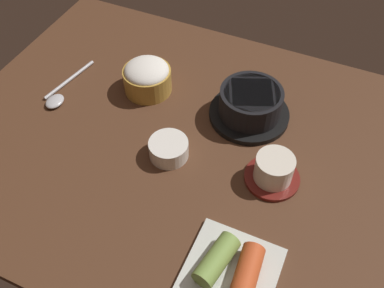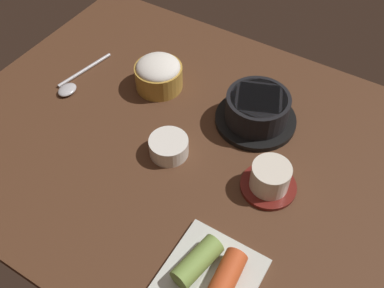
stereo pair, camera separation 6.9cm
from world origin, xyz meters
TOP-DOWN VIEW (x-y plane):
  - dining_table at (0.00, 0.00)cm, footprint 100.00×76.00cm
  - stone_pot at (8.90, 12.54)cm, footprint 17.16×17.16cm
  - rice_bowl at (-14.78, 11.14)cm, footprint 10.73×10.73cm
  - tea_cup_with_saucer at (18.42, -1.46)cm, footprint 10.60×10.60cm
  - banchan_cup_center at (-2.06, -4.16)cm, footprint 7.84×7.84cm
  - kimchi_plate at (17.97, -22.31)cm, footprint 14.78×14.78cm
  - spoon at (-31.85, 1.02)cm, footprint 5.01×17.62cm

SIDE VIEW (x-z plane):
  - dining_table at x=0.00cm, z-range 0.00..2.00cm
  - spoon at x=-31.85cm, z-range 1.94..3.29cm
  - kimchi_plate at x=17.97cm, z-range 1.39..6.13cm
  - banchan_cup_center at x=-2.06cm, z-range 2.13..5.86cm
  - tea_cup_with_saucer at x=18.42cm, z-range 1.78..7.76cm
  - stone_pot at x=8.90cm, z-range 1.88..8.96cm
  - rice_bowl at x=-14.78cm, z-range 2.07..9.44cm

